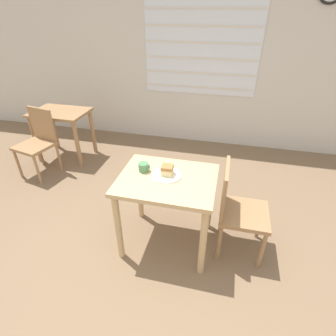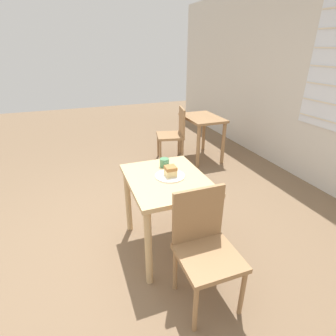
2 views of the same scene
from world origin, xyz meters
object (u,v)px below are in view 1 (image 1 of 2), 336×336
object	(u,v)px
chair_near_window	(237,208)
plate	(167,175)
dining_table_near	(167,191)
chair_far_corner	(38,140)
dining_table_far	(62,121)
cake_slice	(167,170)
coffee_mug	(144,167)

from	to	relation	value
chair_near_window	plate	xyz separation A→B (m)	(-0.65, -0.03, 0.28)
dining_table_near	chair_far_corner	distance (m)	2.24
dining_table_far	chair_near_window	bearing A→B (deg)	-26.45
plate	cake_slice	bearing A→B (deg)	29.10
dining_table_near	chair_far_corner	world-z (taller)	chair_far_corner
cake_slice	dining_table_far	bearing A→B (deg)	145.92
chair_far_corner	cake_slice	size ratio (longest dim) A/B	9.18
dining_table_near	cake_slice	xyz separation A→B (m)	(-0.01, 0.04, 0.20)
chair_far_corner	chair_near_window	bearing A→B (deg)	-4.47
chair_near_window	chair_far_corner	size ratio (longest dim) A/B	1.00
chair_far_corner	dining_table_near	bearing A→B (deg)	-10.93
dining_table_near	chair_far_corner	xyz separation A→B (m)	(-2.06, 0.88, -0.13)
chair_near_window	plate	world-z (taller)	chair_near_window
dining_table_near	dining_table_far	world-z (taller)	dining_table_near
plate	cake_slice	world-z (taller)	cake_slice
coffee_mug	chair_far_corner	bearing A→B (deg)	155.72
cake_slice	chair_far_corner	bearing A→B (deg)	157.60
chair_far_corner	coffee_mug	world-z (taller)	chair_far_corner
chair_far_corner	plate	size ratio (longest dim) A/B	3.39
dining_table_near	chair_near_window	bearing A→B (deg)	6.29
chair_near_window	cake_slice	distance (m)	0.73
chair_near_window	coffee_mug	bearing A→B (deg)	90.54
plate	coffee_mug	bearing A→B (deg)	173.27
plate	coffee_mug	size ratio (longest dim) A/B	2.68
chair_near_window	plate	size ratio (longest dim) A/B	3.39
plate	chair_far_corner	bearing A→B (deg)	157.47
dining_table_far	coffee_mug	xyz separation A→B (m)	(1.75, -1.31, 0.22)
chair_far_corner	plate	distance (m)	2.23
chair_far_corner	coffee_mug	distance (m)	2.02
plate	coffee_mug	distance (m)	0.23
dining_table_far	plate	xyz separation A→B (m)	(1.97, -1.34, 0.18)
chair_far_corner	coffee_mug	size ratio (longest dim) A/B	9.10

